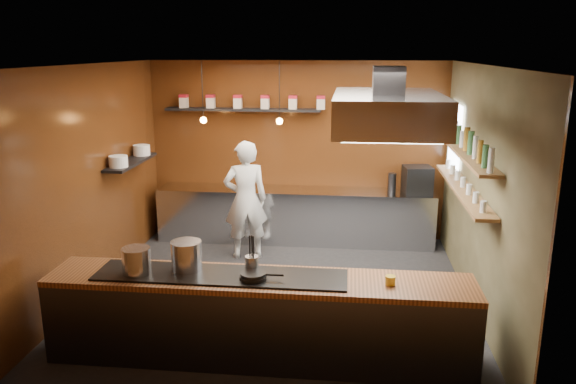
# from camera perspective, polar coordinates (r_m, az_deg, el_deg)

# --- Properties ---
(floor) EXTENTS (5.00, 5.00, 0.00)m
(floor) POSITION_cam_1_polar(r_m,az_deg,el_deg) (7.63, -0.92, -10.33)
(floor) COLOR black
(floor) RESTS_ON ground
(back_wall) EXTENTS (5.00, 0.00, 5.00)m
(back_wall) POSITION_cam_1_polar(r_m,az_deg,el_deg) (9.57, 0.94, 4.22)
(back_wall) COLOR #3B1C0A
(back_wall) RESTS_ON ground
(left_wall) EXTENTS (0.00, 5.00, 5.00)m
(left_wall) POSITION_cam_1_polar(r_m,az_deg,el_deg) (7.85, -19.40, 1.11)
(left_wall) COLOR #3B1C0A
(left_wall) RESTS_ON ground
(right_wall) EXTENTS (0.00, 5.00, 5.00)m
(right_wall) POSITION_cam_1_polar(r_m,az_deg,el_deg) (7.26, 19.00, 0.11)
(right_wall) COLOR #423F25
(right_wall) RESTS_ON ground
(ceiling) EXTENTS (5.00, 5.00, 0.00)m
(ceiling) POSITION_cam_1_polar(r_m,az_deg,el_deg) (6.93, -1.02, 12.80)
(ceiling) COLOR silver
(ceiling) RESTS_ON back_wall
(window_pane) EXTENTS (0.00, 1.00, 1.00)m
(window_pane) POSITION_cam_1_polar(r_m,az_deg,el_deg) (8.81, 16.58, 5.37)
(window_pane) COLOR white
(window_pane) RESTS_ON right_wall
(prep_counter) EXTENTS (4.60, 0.65, 0.90)m
(prep_counter) POSITION_cam_1_polar(r_m,az_deg,el_deg) (9.49, 0.72, -2.38)
(prep_counter) COLOR silver
(prep_counter) RESTS_ON floor
(pass_counter) EXTENTS (4.40, 0.72, 0.94)m
(pass_counter) POSITION_cam_1_polar(r_m,az_deg,el_deg) (6.00, -2.95, -12.65)
(pass_counter) COLOR #38383D
(pass_counter) RESTS_ON floor
(tin_shelf) EXTENTS (2.60, 0.26, 0.04)m
(tin_shelf) POSITION_cam_1_polar(r_m,az_deg,el_deg) (9.46, -4.62, 8.34)
(tin_shelf) COLOR black
(tin_shelf) RESTS_ON back_wall
(plate_shelf) EXTENTS (0.30, 1.40, 0.04)m
(plate_shelf) POSITION_cam_1_polar(r_m,az_deg,el_deg) (8.67, -15.66, 2.94)
(plate_shelf) COLOR black
(plate_shelf) RESTS_ON left_wall
(bottle_shelf_upper) EXTENTS (0.26, 2.80, 0.04)m
(bottle_shelf_upper) POSITION_cam_1_polar(r_m,az_deg,el_deg) (7.43, 17.58, 3.86)
(bottle_shelf_upper) COLOR #92613A
(bottle_shelf_upper) RESTS_ON right_wall
(bottle_shelf_lower) EXTENTS (0.26, 2.80, 0.04)m
(bottle_shelf_lower) POSITION_cam_1_polar(r_m,az_deg,el_deg) (7.52, 17.31, 0.34)
(bottle_shelf_lower) COLOR #92613A
(bottle_shelf_lower) RESTS_ON right_wall
(extractor_hood) EXTENTS (1.20, 2.00, 0.72)m
(extractor_hood) POSITION_cam_1_polar(r_m,az_deg,el_deg) (6.52, 10.06, 8.12)
(extractor_hood) COLOR #38383D
(extractor_hood) RESTS_ON ceiling
(pendant_left) EXTENTS (0.10, 0.10, 0.95)m
(pendant_left) POSITION_cam_1_polar(r_m,az_deg,el_deg) (8.93, -8.60, 7.56)
(pendant_left) COLOR black
(pendant_left) RESTS_ON ceiling
(pendant_right) EXTENTS (0.10, 0.10, 0.95)m
(pendant_right) POSITION_cam_1_polar(r_m,az_deg,el_deg) (8.70, -0.87, 7.54)
(pendant_right) COLOR black
(pendant_right) RESTS_ON ceiling
(storage_tins) EXTENTS (2.43, 0.13, 0.22)m
(storage_tins) POSITION_cam_1_polar(r_m,az_deg,el_deg) (9.42, -3.73, 9.14)
(storage_tins) COLOR beige
(storage_tins) RESTS_ON tin_shelf
(plate_stacks) EXTENTS (0.26, 1.16, 0.16)m
(plate_stacks) POSITION_cam_1_polar(r_m,az_deg,el_deg) (8.65, -15.70, 3.59)
(plate_stacks) COLOR white
(plate_stacks) RESTS_ON plate_shelf
(bottles) EXTENTS (0.06, 2.66, 0.24)m
(bottles) POSITION_cam_1_polar(r_m,az_deg,el_deg) (7.41, 17.66, 4.92)
(bottles) COLOR silver
(bottles) RESTS_ON bottle_shelf_upper
(wine_glasses) EXTENTS (0.07, 2.37, 0.13)m
(wine_glasses) POSITION_cam_1_polar(r_m,az_deg,el_deg) (7.50, 17.36, 0.97)
(wine_glasses) COLOR silver
(wine_glasses) RESTS_ON bottle_shelf_lower
(stockpot_large) EXTENTS (0.41, 0.41, 0.31)m
(stockpot_large) POSITION_cam_1_polar(r_m,az_deg,el_deg) (5.98, -10.27, -6.38)
(stockpot_large) COLOR silver
(stockpot_large) RESTS_ON pass_counter
(stockpot_small) EXTENTS (0.31, 0.31, 0.27)m
(stockpot_small) POSITION_cam_1_polar(r_m,az_deg,el_deg) (6.01, -15.14, -6.76)
(stockpot_small) COLOR silver
(stockpot_small) RESTS_ON pass_counter
(utensil_crock) EXTENTS (0.17, 0.17, 0.18)m
(utensil_crock) POSITION_cam_1_polar(r_m,az_deg,el_deg) (5.84, -3.69, -7.36)
(utensil_crock) COLOR silver
(utensil_crock) RESTS_ON pass_counter
(frying_pan) EXTENTS (0.45, 0.28, 0.07)m
(frying_pan) POSITION_cam_1_polar(r_m,az_deg,el_deg) (5.71, -3.51, -8.50)
(frying_pan) COLOR black
(frying_pan) RESTS_ON pass_counter
(butter_jar) EXTENTS (0.11, 0.11, 0.09)m
(butter_jar) POSITION_cam_1_polar(r_m,az_deg,el_deg) (5.71, 10.35, -8.82)
(butter_jar) COLOR gold
(butter_jar) RESTS_ON pass_counter
(espresso_machine) EXTENTS (0.49, 0.47, 0.44)m
(espresso_machine) POSITION_cam_1_polar(r_m,az_deg,el_deg) (9.36, 12.99, 1.23)
(espresso_machine) COLOR black
(espresso_machine) RESTS_ON prep_counter
(chef) EXTENTS (0.78, 0.63, 1.85)m
(chef) POSITION_cam_1_polar(r_m,az_deg,el_deg) (8.67, -4.33, -0.80)
(chef) COLOR silver
(chef) RESTS_ON floor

